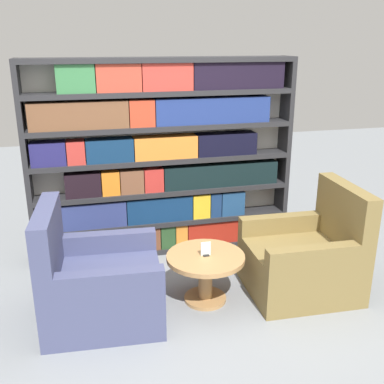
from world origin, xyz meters
TOP-DOWN VIEW (x-y plane):
  - ground_plane at (0.00, 0.00)m, footprint 14.00×14.00m
  - bookshelf at (-0.02, 1.25)m, footprint 2.72×0.30m
  - armchair_left at (-0.78, 0.09)m, footprint 0.98×0.89m
  - armchair_right at (1.07, 0.08)m, footprint 0.96×0.86m
  - coffee_table at (0.14, 0.13)m, footprint 0.68×0.68m
  - table_sign at (0.14, 0.13)m, footprint 0.09×0.06m

SIDE VIEW (x-z plane):
  - ground_plane at x=0.00m, z-range 0.00..0.00m
  - coffee_table at x=0.14m, z-range 0.09..0.53m
  - armchair_left at x=-0.78m, z-range -0.18..0.81m
  - armchair_right at x=1.07m, z-range -0.18..0.81m
  - table_sign at x=0.14m, z-range 0.42..0.55m
  - bookshelf at x=-0.02m, z-range 0.00..2.02m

